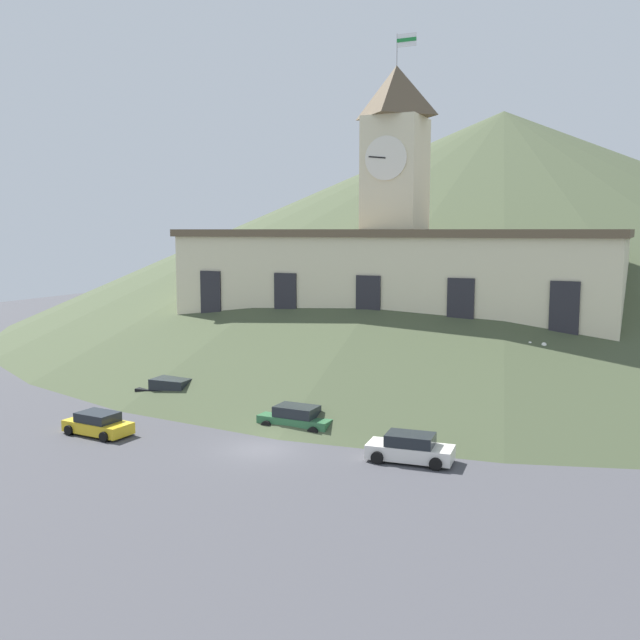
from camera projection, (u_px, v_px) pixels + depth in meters
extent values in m
plane|color=#424247|center=(261.00, 449.00, 39.58)|extent=(160.00, 160.00, 0.00)
cube|color=beige|center=(394.00, 307.00, 58.91)|extent=(35.11, 11.61, 11.56)
cube|color=brown|center=(395.00, 233.00, 58.15)|extent=(35.71, 12.21, 0.60)
cube|color=beige|center=(395.00, 174.00, 57.55)|extent=(4.50, 4.50, 8.88)
pyramid|color=brown|center=(396.00, 92.00, 56.74)|extent=(4.95, 4.95, 4.05)
cylinder|color=silver|center=(386.00, 158.00, 55.34)|extent=(3.42, 0.12, 3.42)
cube|color=black|center=(377.00, 157.00, 55.55)|extent=(1.40, 0.06, 0.25)
cylinder|color=#B2B2B7|center=(397.00, 49.00, 56.33)|extent=(0.10, 0.10, 2.40)
cube|color=white|center=(407.00, 40.00, 55.91)|extent=(1.60, 0.06, 1.00)
cube|color=#1E8438|center=(407.00, 40.00, 55.88)|extent=(1.60, 0.04, 0.28)
cube|color=#232328|center=(211.00, 309.00, 59.51)|extent=(1.93, 0.16, 6.36)
cube|color=#232328|center=(285.00, 313.00, 56.58)|extent=(1.93, 0.16, 6.36)
cube|color=#232328|center=(368.00, 318.00, 53.65)|extent=(1.93, 0.16, 6.36)
cube|color=#232328|center=(460.00, 323.00, 50.72)|extent=(1.93, 0.16, 6.36)
cube|color=#232328|center=(563.00, 328.00, 47.79)|extent=(1.93, 0.16, 6.36)
cube|color=#1E8438|center=(190.00, 367.00, 57.89)|extent=(5.79, 0.12, 2.13)
cube|color=white|center=(251.00, 373.00, 55.47)|extent=(5.79, 0.12, 2.13)
cube|color=#1E8438|center=(319.00, 379.00, 53.06)|extent=(5.79, 0.12, 2.13)
cube|color=white|center=(392.00, 386.00, 50.64)|extent=(5.79, 0.12, 2.13)
cube|color=#1E8438|center=(473.00, 394.00, 48.23)|extent=(5.79, 0.12, 2.13)
cube|color=white|center=(563.00, 403.00, 45.81)|extent=(5.79, 0.12, 2.13)
cone|color=#424C33|center=(501.00, 216.00, 98.33)|extent=(130.51, 130.51, 28.11)
cylinder|color=black|center=(221.00, 355.00, 57.44)|extent=(0.14, 0.14, 4.15)
cube|color=black|center=(221.00, 332.00, 57.20)|extent=(0.90, 0.08, 0.08)
sphere|color=white|center=(216.00, 329.00, 57.36)|extent=(0.36, 0.36, 0.36)
sphere|color=white|center=(226.00, 330.00, 56.99)|extent=(0.36, 0.36, 0.36)
cylinder|color=black|center=(356.00, 360.00, 52.50)|extent=(0.14, 0.14, 5.11)
cube|color=black|center=(356.00, 328.00, 52.20)|extent=(0.90, 0.08, 0.08)
sphere|color=white|center=(350.00, 325.00, 52.36)|extent=(0.36, 0.36, 0.36)
sphere|color=white|center=(362.00, 326.00, 51.99)|extent=(0.36, 0.36, 0.36)
cylinder|color=black|center=(536.00, 379.00, 47.17)|extent=(0.14, 0.14, 4.59)
cube|color=black|center=(537.00, 347.00, 46.90)|extent=(0.90, 0.08, 0.08)
sphere|color=white|center=(530.00, 344.00, 47.07)|extent=(0.36, 0.36, 0.36)
sphere|color=white|center=(544.00, 345.00, 46.69)|extent=(0.36, 0.36, 0.36)
cube|color=yellow|center=(98.00, 427.00, 42.43)|extent=(4.31, 2.08, 0.67)
cube|color=#1E2328|center=(98.00, 417.00, 42.35)|extent=(2.42, 1.81, 0.55)
cylinder|color=black|center=(69.00, 430.00, 42.35)|extent=(0.61, 0.36, 0.59)
cylinder|color=black|center=(92.00, 423.00, 43.91)|extent=(0.61, 0.36, 0.59)
cylinder|color=black|center=(105.00, 437.00, 40.98)|extent=(0.61, 0.36, 0.59)
cylinder|color=black|center=(127.00, 429.00, 42.55)|extent=(0.61, 0.36, 0.59)
cube|color=black|center=(172.00, 395.00, 49.91)|extent=(4.99, 2.24, 0.89)
cube|color=#1E2328|center=(172.00, 384.00, 49.80)|extent=(2.78, 1.97, 0.73)
cylinder|color=black|center=(144.00, 399.00, 49.63)|extent=(0.81, 0.40, 0.79)
cylinder|color=black|center=(161.00, 393.00, 51.47)|extent=(0.81, 0.40, 0.79)
cylinder|color=black|center=(185.00, 403.00, 48.40)|extent=(0.81, 0.40, 0.79)
cylinder|color=black|center=(201.00, 397.00, 50.23)|extent=(0.81, 0.40, 0.79)
cube|color=white|center=(410.00, 452.00, 37.46)|extent=(4.65, 2.20, 0.74)
cube|color=#1E2328|center=(410.00, 439.00, 37.38)|extent=(2.62, 1.88, 0.61)
cylinder|color=black|center=(377.00, 457.00, 37.15)|extent=(0.69, 0.38, 0.66)
cylinder|color=black|center=(386.00, 447.00, 38.84)|extent=(0.69, 0.38, 0.66)
cylinder|color=black|center=(436.00, 464.00, 36.14)|extent=(0.69, 0.38, 0.66)
cylinder|color=black|center=(442.00, 453.00, 37.82)|extent=(0.69, 0.38, 0.66)
cube|color=#B7B7BC|center=(389.00, 414.00, 45.14)|extent=(4.05, 2.09, 0.74)
cube|color=#1E2328|center=(389.00, 404.00, 45.05)|extent=(2.29, 1.78, 0.61)
cylinder|color=black|center=(364.00, 417.00, 45.11)|extent=(0.69, 0.37, 0.66)
cylinder|color=black|center=(376.00, 411.00, 46.56)|extent=(0.69, 0.37, 0.66)
cylinder|color=black|center=(403.00, 423.00, 43.76)|extent=(0.69, 0.37, 0.66)
cylinder|color=black|center=(414.00, 417.00, 45.21)|extent=(0.69, 0.37, 0.66)
cube|color=#2D663D|center=(297.00, 422.00, 43.15)|extent=(4.62, 1.85, 0.77)
cube|color=#1E2328|center=(297.00, 411.00, 43.07)|extent=(2.55, 1.68, 0.63)
cylinder|color=black|center=(267.00, 426.00, 43.04)|extent=(0.69, 0.33, 0.68)
cylinder|color=black|center=(281.00, 419.00, 44.65)|extent=(0.69, 0.33, 0.68)
cylinder|color=black|center=(313.00, 432.00, 41.70)|extent=(0.69, 0.33, 0.68)
cylinder|color=black|center=(326.00, 425.00, 43.32)|extent=(0.69, 0.33, 0.68)
cylinder|color=#4C4C4C|center=(326.00, 401.00, 48.84)|extent=(0.20, 0.20, 0.88)
cylinder|color=#4C4C4C|center=(324.00, 402.00, 48.63)|extent=(0.20, 0.20, 0.88)
cylinder|color=#4C4C4C|center=(325.00, 390.00, 48.63)|extent=(0.46, 0.46, 0.69)
sphere|color=tan|center=(325.00, 383.00, 48.57)|extent=(0.29, 0.29, 0.29)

